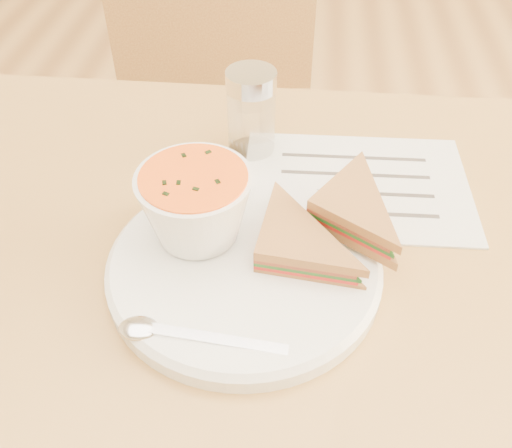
# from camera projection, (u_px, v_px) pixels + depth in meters

# --- Properties ---
(dining_table) EXTENTS (1.00, 0.70, 0.75)m
(dining_table) POSITION_uv_depth(u_px,v_px,m) (255.00, 429.00, 0.86)
(dining_table) COLOR olive
(dining_table) RESTS_ON floor
(chair_far) EXTENTS (0.52, 0.52, 1.00)m
(chair_far) POSITION_uv_depth(u_px,v_px,m) (219.00, 137.00, 1.19)
(chair_far) COLOR brown
(chair_far) RESTS_ON floor
(plate) EXTENTS (0.31, 0.31, 0.02)m
(plate) POSITION_uv_depth(u_px,v_px,m) (244.00, 267.00, 0.58)
(plate) COLOR white
(plate) RESTS_ON dining_table
(soup_bowl) EXTENTS (0.15, 0.15, 0.08)m
(soup_bowl) POSITION_uv_depth(u_px,v_px,m) (196.00, 208.00, 0.57)
(soup_bowl) COLOR white
(soup_bowl) RESTS_ON plate
(sandwich_half_a) EXTENTS (0.12, 0.12, 0.03)m
(sandwich_half_a) POSITION_uv_depth(u_px,v_px,m) (253.00, 265.00, 0.55)
(sandwich_half_a) COLOR #996336
(sandwich_half_a) RESTS_ON plate
(sandwich_half_b) EXTENTS (0.15, 0.15, 0.03)m
(sandwich_half_b) POSITION_uv_depth(u_px,v_px,m) (306.00, 212.00, 0.58)
(sandwich_half_b) COLOR #996336
(sandwich_half_b) RESTS_ON plate
(spoon) EXTENTS (0.18, 0.05, 0.01)m
(spoon) POSITION_uv_depth(u_px,v_px,m) (197.00, 337.00, 0.50)
(spoon) COLOR silver
(spoon) RESTS_ON plate
(paper_menu) EXTENTS (0.28, 0.21, 0.00)m
(paper_menu) POSITION_uv_depth(u_px,v_px,m) (356.00, 185.00, 0.68)
(paper_menu) COLOR white
(paper_menu) RESTS_ON dining_table
(condiment_shaker) EXTENTS (0.08, 0.08, 0.11)m
(condiment_shaker) POSITION_uv_depth(u_px,v_px,m) (251.00, 113.00, 0.70)
(condiment_shaker) COLOR silver
(condiment_shaker) RESTS_ON dining_table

